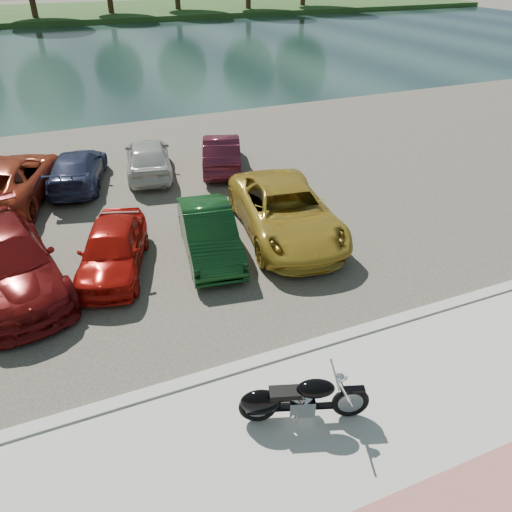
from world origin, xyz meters
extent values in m
plane|color=#595447|center=(0.00, 0.00, 0.00)|extent=(200.00, 200.00, 0.00)
cube|color=#B9B6AF|center=(0.00, -1.00, 0.05)|extent=(60.00, 6.00, 0.10)
cube|color=#B9B6AF|center=(0.00, 2.00, 0.07)|extent=(60.00, 0.30, 0.14)
cube|color=#3C3830|center=(0.00, 11.00, 0.02)|extent=(60.00, 18.00, 0.04)
cube|color=#192D2D|center=(0.00, 40.00, 0.00)|extent=(120.00, 40.00, 0.00)
cube|color=#224318|center=(0.00, 72.00, 0.30)|extent=(120.00, 24.00, 0.60)
torus|color=black|center=(-0.39, 0.09, 0.44)|extent=(0.68, 0.34, 0.68)
torus|color=black|center=(-1.94, 0.63, 0.44)|extent=(0.68, 0.34, 0.68)
cylinder|color=#B2B2B7|center=(-0.39, 0.09, 0.44)|extent=(0.45, 0.21, 0.46)
cylinder|color=#B2B2B7|center=(-1.94, 0.63, 0.44)|extent=(0.45, 0.21, 0.46)
cylinder|color=silver|center=(-0.55, 0.04, 0.74)|extent=(0.32, 0.15, 0.63)
cylinder|color=silver|center=(-0.48, 0.23, 0.74)|extent=(0.32, 0.15, 0.63)
cylinder|color=silver|center=(-0.70, 0.19, 1.13)|extent=(0.28, 0.72, 0.04)
sphere|color=silver|center=(-0.60, 0.16, 1.05)|extent=(0.20, 0.20, 0.16)
sphere|color=silver|center=(-0.54, 0.14, 1.05)|extent=(0.14, 0.14, 0.11)
cube|color=black|center=(-0.39, 0.09, 0.75)|extent=(0.47, 0.28, 0.06)
cube|color=black|center=(-1.16, 0.36, 0.38)|extent=(1.17, 0.49, 0.08)
cube|color=silver|center=(-1.21, 0.37, 0.45)|extent=(0.53, 0.45, 0.34)
cylinder|color=silver|center=(-1.12, 0.34, 0.65)|extent=(0.29, 0.25, 0.27)
cylinder|color=silver|center=(-1.31, 0.41, 0.65)|extent=(0.29, 0.25, 0.27)
ellipsoid|color=black|center=(-0.99, 0.30, 0.82)|extent=(0.76, 0.56, 0.32)
cube|color=black|center=(-1.50, 0.47, 0.76)|extent=(0.61, 0.44, 0.10)
ellipsoid|color=black|center=(-1.90, 0.61, 0.56)|extent=(0.80, 0.56, 0.50)
cube|color=black|center=(-1.94, 0.63, 0.49)|extent=(0.44, 0.30, 0.30)
cylinder|color=silver|center=(-1.44, 0.62, 0.32)|extent=(1.07, 0.45, 0.09)
cylinder|color=silver|center=(-1.44, 0.62, 0.40)|extent=(1.07, 0.45, 0.09)
cylinder|color=#B2B2B7|center=(-1.37, 0.24, 0.23)|extent=(0.07, 0.14, 0.22)
imported|color=#5D0D0D|center=(-5.95, 6.89, 0.80)|extent=(3.18, 5.57, 1.52)
imported|color=#A8110B|center=(-3.44, 6.73, 0.69)|extent=(2.63, 4.10, 1.30)
imported|color=#0E3614|center=(-0.86, 6.57, 0.68)|extent=(1.95, 4.07, 1.29)
imported|color=#B39029|center=(1.56, 6.74, 0.79)|extent=(3.27, 5.73, 1.51)
imported|color=#973119|center=(-5.86, 12.54, 0.77)|extent=(3.94, 5.76, 1.46)
imported|color=#282E4E|center=(-3.67, 13.00, 0.65)|extent=(2.71, 4.50, 1.22)
imported|color=silver|center=(-1.11, 12.99, 0.72)|extent=(2.32, 4.25, 1.37)
imported|color=#4D1422|center=(1.61, 12.49, 0.69)|extent=(2.57, 4.16, 1.29)
camera|label=1|loc=(-4.34, -4.96, 7.28)|focal=35.00mm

